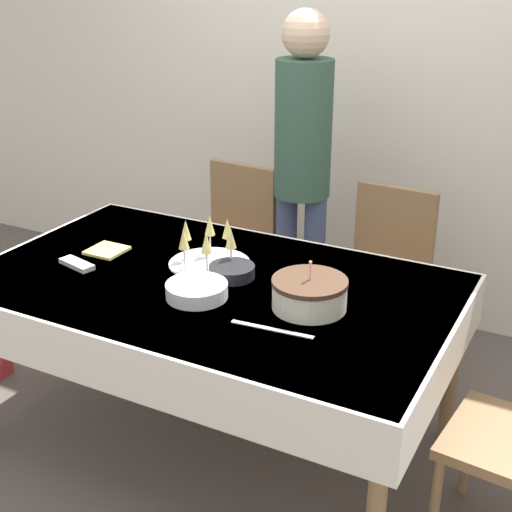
{
  "coord_description": "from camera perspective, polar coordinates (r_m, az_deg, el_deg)",
  "views": [
    {
      "loc": [
        1.33,
        -2.15,
        1.96
      ],
      "look_at": [
        0.17,
        0.05,
        0.9
      ],
      "focal_mm": 50.0,
      "sensor_mm": 36.0,
      "label": 1
    }
  ],
  "objects": [
    {
      "name": "wall_back",
      "position": [
        4.02,
        8.3,
        14.12
      ],
      "size": [
        8.0,
        0.05,
        2.7
      ],
      "color": "silver",
      "rests_on": "ground_plane"
    },
    {
      "name": "cake_knife",
      "position": [
        2.44,
        1.28,
        -5.88
      ],
      "size": [
        0.3,
        0.04,
        0.0
      ],
      "color": "silver",
      "rests_on": "dining_table"
    },
    {
      "name": "birthday_cake",
      "position": [
        2.57,
        4.3,
        -3.04
      ],
      "size": [
        0.27,
        0.27,
        0.19
      ],
      "color": "silver",
      "rests_on": "dining_table"
    },
    {
      "name": "champagne_tray",
      "position": [
        2.91,
        -3.84,
        0.77
      ],
      "size": [
        0.34,
        0.34,
        0.18
      ],
      "color": "silver",
      "rests_on": "dining_table"
    },
    {
      "name": "dining_chair_far_left",
      "position": [
        3.79,
        -1.93,
        0.66
      ],
      "size": [
        0.46,
        0.46,
        0.95
      ],
      "color": "olive",
      "rests_on": "ground_plane"
    },
    {
      "name": "dining_table",
      "position": [
        2.84,
        -3.56,
        -3.84
      ],
      "size": [
        1.89,
        1.13,
        0.78
      ],
      "color": "silver",
      "rests_on": "ground_plane"
    },
    {
      "name": "fork_pile",
      "position": [
        3.01,
        -14.14,
        -0.63
      ],
      "size": [
        0.18,
        0.1,
        0.02
      ],
      "color": "silver",
      "rests_on": "dining_table"
    },
    {
      "name": "plate_stack_dessert",
      "position": [
        2.82,
        -1.94,
        -1.24
      ],
      "size": [
        0.18,
        0.18,
        0.05
      ],
      "color": "black",
      "rests_on": "dining_table"
    },
    {
      "name": "napkin_pile",
      "position": [
        3.13,
        -11.85,
        0.44
      ],
      "size": [
        0.15,
        0.15,
        0.01
      ],
      "color": "#E0D166",
      "rests_on": "dining_table"
    },
    {
      "name": "person_standing",
      "position": [
        3.54,
        3.75,
        8.2
      ],
      "size": [
        0.28,
        0.28,
        1.73
      ],
      "color": "#3F4C72",
      "rests_on": "ground_plane"
    },
    {
      "name": "plate_stack_main",
      "position": [
        2.66,
        -4.76,
        -2.76
      ],
      "size": [
        0.23,
        0.23,
        0.06
      ],
      "color": "white",
      "rests_on": "dining_table"
    },
    {
      "name": "dining_chair_far_right",
      "position": [
        3.49,
        10.11,
        -1.78
      ],
      "size": [
        0.45,
        0.45,
        0.95
      ],
      "color": "olive",
      "rests_on": "ground_plane"
    },
    {
      "name": "ground_plane",
      "position": [
        3.2,
        -3.25,
        -14.7
      ],
      "size": [
        12.0,
        12.0,
        0.0
      ],
      "primitive_type": "plane",
      "color": "#564C47"
    }
  ]
}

